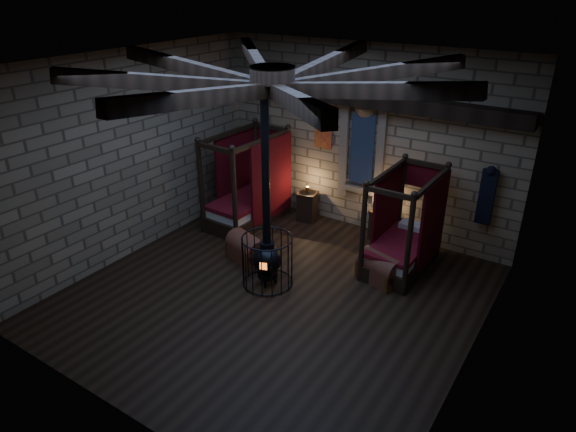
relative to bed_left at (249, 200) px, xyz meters
The scene contains 8 objects.
room 4.53m from the bed_left, 43.47° to the right, with size 7.02×7.02×4.29m.
bed_left is the anchor object (origin of this frame).
bed_right 3.89m from the bed_left, ahead, with size 1.04×1.93×2.00m.
trunk_left 1.96m from the bed_left, 54.65° to the right, with size 0.97×0.77×0.62m.
trunk_right 3.84m from the bed_left, 11.72° to the right, with size 0.95×0.75×0.61m.
nightstand_left 1.40m from the bed_left, 34.83° to the left, with size 0.52×0.50×0.88m.
nightstand_right 3.15m from the bed_left, 15.67° to the left, with size 0.50×0.48×0.75m.
stove 2.87m from the bed_left, 45.99° to the right, with size 0.98×0.98×4.05m.
Camera 1 is at (4.62, -6.62, 5.45)m, focal length 32.00 mm.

